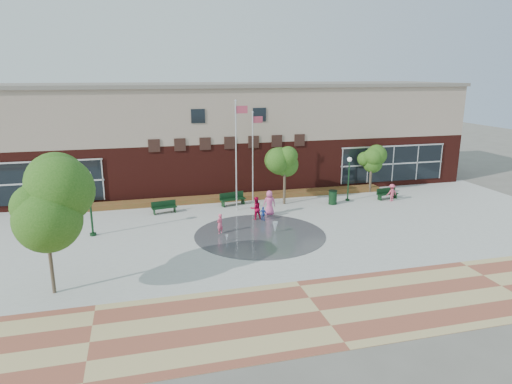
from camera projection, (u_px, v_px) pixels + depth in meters
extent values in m
plane|color=#666056|center=(273.00, 252.00, 26.43)|extent=(120.00, 120.00, 0.00)
cube|color=#A8A8A0|center=(256.00, 230.00, 30.18)|extent=(46.00, 18.00, 0.01)
cube|color=brown|center=(320.00, 311.00, 19.88)|extent=(46.00, 6.00, 0.01)
cylinder|color=#383A3D|center=(260.00, 235.00, 29.24)|extent=(8.40, 8.40, 0.01)
cube|color=#471510|center=(219.00, 160.00, 42.25)|extent=(44.00, 10.00, 4.50)
cube|color=gray|center=(218.00, 111.00, 41.11)|extent=(44.00, 10.00, 4.50)
cube|color=slate|center=(218.00, 85.00, 40.53)|extent=(44.40, 10.40, 0.30)
cube|color=black|center=(32.00, 183.00, 33.91)|extent=(10.00, 0.12, 3.19)
cube|color=black|center=(393.00, 164.00, 41.25)|extent=(10.00, 0.12, 3.19)
cube|color=black|center=(198.00, 116.00, 35.79)|extent=(1.10, 0.10, 1.10)
cube|color=black|center=(259.00, 115.00, 37.01)|extent=(1.10, 0.10, 1.10)
cube|color=#A3261A|center=(233.00, 200.00, 37.29)|extent=(26.00, 1.20, 0.40)
cylinder|color=silver|center=(236.00, 157.00, 33.46)|extent=(0.10, 0.10, 8.12)
sphere|color=silver|center=(235.00, 101.00, 32.42)|extent=(0.16, 0.16, 0.16)
cube|color=#B23B51|center=(242.00, 110.00, 32.69)|extent=(0.89, 0.03, 0.54)
cylinder|color=silver|center=(253.00, 159.00, 35.68)|extent=(0.09, 0.09, 7.14)
sphere|color=silver|center=(253.00, 112.00, 34.77)|extent=(0.15, 0.15, 0.15)
cube|color=#B23B51|center=(258.00, 120.00, 35.06)|extent=(0.82, 0.12, 0.50)
cylinder|color=black|center=(91.00, 207.00, 28.62)|extent=(0.13, 0.13, 3.81)
cylinder|color=black|center=(93.00, 234.00, 29.08)|extent=(0.40, 0.40, 0.18)
sphere|color=white|center=(87.00, 174.00, 28.09)|extent=(0.45, 0.45, 0.45)
cylinder|color=black|center=(348.00, 181.00, 36.66)|extent=(0.11, 0.11, 3.25)
cylinder|color=black|center=(347.00, 200.00, 37.05)|extent=(0.34, 0.34, 0.15)
sphere|color=white|center=(350.00, 159.00, 36.20)|extent=(0.38, 0.38, 0.38)
cube|color=black|center=(164.00, 208.00, 33.60)|extent=(1.89, 0.81, 0.06)
cube|color=black|center=(163.00, 204.00, 33.74)|extent=(1.81, 0.36, 0.46)
cube|color=black|center=(233.00, 199.00, 35.61)|extent=(2.13, 1.03, 0.07)
cube|color=black|center=(232.00, 195.00, 35.76)|extent=(2.01, 0.53, 0.51)
cube|color=black|center=(388.00, 194.00, 37.36)|extent=(1.91, 0.77, 0.06)
cube|color=black|center=(386.00, 191.00, 37.50)|extent=(1.84, 0.31, 0.46)
cylinder|color=black|center=(333.00, 198.00, 35.94)|extent=(0.65, 0.65, 1.08)
cylinder|color=black|center=(333.00, 191.00, 35.80)|extent=(0.69, 0.69, 0.07)
cylinder|color=#3F3225|center=(50.00, 256.00, 21.06)|extent=(0.17, 0.17, 3.71)
cylinder|color=#3F3225|center=(284.00, 186.00, 35.77)|extent=(0.20, 0.20, 2.93)
cylinder|color=#3F3225|center=(370.00, 179.00, 39.44)|extent=(0.21, 0.21, 2.44)
cone|color=white|center=(275.00, 233.00, 29.60)|extent=(0.37, 0.37, 0.71)
cone|color=white|center=(227.00, 242.00, 28.10)|extent=(0.18, 0.18, 0.40)
imported|color=#EE5074|center=(220.00, 224.00, 29.27)|extent=(0.59, 0.57, 1.36)
imported|color=#AD072F|center=(256.00, 208.00, 32.11)|extent=(0.90, 0.75, 1.67)
imported|color=#D4548D|center=(269.00, 203.00, 33.15)|extent=(0.95, 0.67, 1.83)
imported|color=#2748AB|center=(263.00, 214.00, 31.89)|extent=(0.63, 0.57, 1.03)
imported|color=#D34764|center=(392.00, 193.00, 36.79)|extent=(0.98, 0.65, 1.42)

